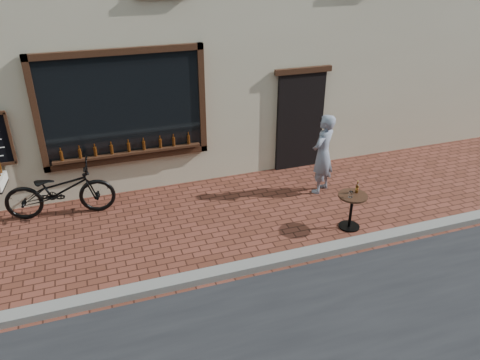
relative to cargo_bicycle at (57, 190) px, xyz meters
name	(u,v)px	position (x,y,z in m)	size (l,w,h in m)	color
ground	(282,271)	(3.32, -2.97, -0.54)	(90.00, 90.00, 0.00)	#53261A
kerb	(277,260)	(3.32, -2.77, -0.48)	(90.00, 0.25, 0.12)	slate
cargo_bicycle	(57,190)	(0.00, 0.00, 0.00)	(2.36, 0.90, 1.13)	black
bistro_table	(352,204)	(5.00, -2.19, -0.06)	(0.53, 0.53, 0.90)	black
pedestrian	(323,154)	(5.15, -0.75, 0.30)	(0.61, 0.40, 1.68)	gray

